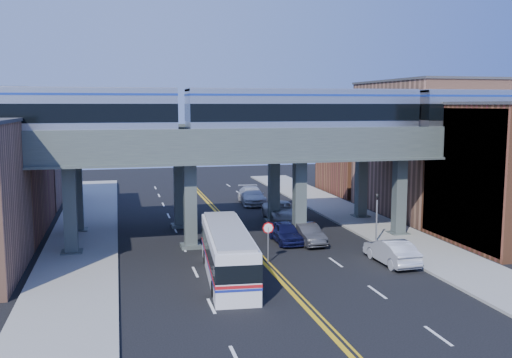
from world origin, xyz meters
TOP-DOWN VIEW (x-y plane):
  - ground at (0.00, 0.00)m, footprint 120.00×120.00m
  - sidewalk_west at (-11.50, 10.00)m, footprint 5.00×70.00m
  - sidewalk_east at (11.50, 10.00)m, footprint 5.00×70.00m
  - building_west_c at (-18.50, 29.00)m, footprint 8.00×10.00m
  - building_east_a at (18.50, 4.00)m, footprint 8.00×10.00m
  - building_east_b at (18.50, 16.00)m, footprint 8.00×14.00m
  - building_east_c at (18.50, 29.00)m, footprint 8.00×10.00m
  - mural_panel at (14.55, 4.00)m, footprint 0.10×9.50m
  - elevated_viaduct_near at (0.00, 8.00)m, footprint 52.00×3.60m
  - elevated_viaduct_far at (0.00, 15.00)m, footprint 52.00×3.60m
  - transit_train at (4.22, 8.00)m, footprint 51.48×3.23m
  - stop_sign at (0.30, 3.00)m, footprint 0.76×0.09m
  - traffic_signal at (9.20, 6.00)m, footprint 0.15×0.18m
  - transit_bus at (-2.79, 0.59)m, footprint 3.26×10.87m
  - car_lane_a at (2.93, 7.86)m, footprint 1.81×4.43m
  - car_lane_b at (4.37, 7.18)m, footprint 1.68×4.41m
  - car_lane_c at (4.97, 15.68)m, footprint 2.84×5.82m
  - car_lane_d at (4.29, 24.40)m, footprint 2.72×5.91m
  - car_parked_curb at (7.80, 0.90)m, footprint 1.79×4.84m

SIDE VIEW (x-z plane):
  - ground at x=0.00m, z-range 0.00..0.00m
  - sidewalk_west at x=-11.50m, z-range 0.00..0.16m
  - sidewalk_east at x=11.50m, z-range 0.00..0.16m
  - car_lane_b at x=4.37m, z-range 0.00..1.43m
  - car_lane_a at x=2.93m, z-range 0.00..1.51m
  - car_parked_curb at x=7.80m, z-range 0.00..1.58m
  - car_lane_c at x=4.97m, z-range 0.00..1.59m
  - car_lane_d at x=4.29m, z-range 0.00..1.67m
  - transit_bus at x=-2.79m, z-range 0.04..2.79m
  - stop_sign at x=0.30m, z-range 0.44..3.07m
  - traffic_signal at x=9.20m, z-range 0.25..4.35m
  - building_west_c at x=-18.50m, z-range 0.00..8.00m
  - building_east_c at x=18.50m, z-range 0.00..9.00m
  - mural_panel at x=14.55m, z-range 0.00..9.50m
  - building_east_a at x=18.50m, z-range 0.00..10.00m
  - building_east_b at x=18.50m, z-range 0.00..12.00m
  - elevated_viaduct_near at x=0.00m, z-range 2.77..10.17m
  - elevated_viaduct_far at x=0.00m, z-range 2.77..10.17m
  - transit_train at x=4.22m, z-range 7.55..11.32m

